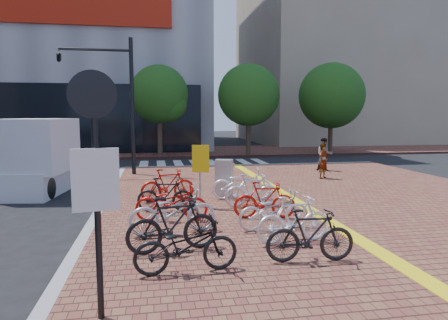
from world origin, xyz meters
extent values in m
plane|color=black|center=(0.00, 0.00, 0.00)|extent=(120.00, 120.00, 0.00)
cube|color=gray|center=(3.00, 12.00, 0.08)|extent=(14.00, 0.25, 0.15)
cube|color=brown|center=(0.00, 21.00, 0.07)|extent=(70.00, 8.00, 0.15)
cube|color=gray|center=(18.00, 32.00, 9.00)|extent=(20.00, 18.00, 18.00)
cube|color=silver|center=(-3.00, 14.00, 0.01)|extent=(0.50, 4.00, 0.01)
cube|color=silver|center=(-2.00, 14.00, 0.01)|extent=(0.50, 4.00, 0.01)
cube|color=silver|center=(-1.00, 14.00, 0.01)|extent=(0.50, 4.00, 0.01)
cube|color=silver|center=(0.00, 14.00, 0.01)|extent=(0.50, 4.00, 0.01)
cube|color=silver|center=(1.00, 14.00, 0.01)|extent=(0.50, 4.00, 0.01)
cube|color=silver|center=(2.00, 14.00, 0.01)|extent=(0.50, 4.00, 0.01)
cube|color=silver|center=(3.00, 14.00, 0.01)|extent=(0.50, 4.00, 0.01)
cube|color=silver|center=(4.00, 14.00, 0.01)|extent=(0.50, 4.00, 0.01)
cylinder|color=#38281E|center=(-2.00, 17.50, 1.45)|extent=(0.32, 0.32, 2.60)
sphere|color=#194714|center=(-2.00, 17.50, 4.20)|extent=(3.80, 3.80, 3.80)
sphere|color=#194714|center=(-1.40, 17.20, 3.60)|extent=(2.40, 2.40, 2.40)
cylinder|color=#38281E|center=(4.00, 17.50, 1.45)|extent=(0.32, 0.32, 2.60)
sphere|color=#194714|center=(4.00, 17.50, 4.20)|extent=(4.20, 4.20, 4.20)
sphere|color=#194714|center=(4.60, 17.20, 3.60)|extent=(2.40, 2.40, 2.40)
cylinder|color=#38281E|center=(10.00, 17.50, 1.45)|extent=(0.32, 0.32, 2.60)
sphere|color=#194714|center=(10.00, 17.50, 4.20)|extent=(4.60, 4.60, 4.60)
sphere|color=#194714|center=(10.60, 17.20, 3.60)|extent=(2.40, 2.40, 2.40)
imported|color=black|center=(-1.88, -2.48, 0.63)|extent=(1.86, 0.78, 0.95)
imported|color=black|center=(-2.06, -1.37, 0.71)|extent=(1.94, 0.87, 1.13)
imported|color=silver|center=(-2.00, -0.16, 0.68)|extent=(2.09, 0.99, 1.06)
imported|color=red|center=(-1.98, 0.97, 0.64)|extent=(1.93, 0.90, 0.98)
imported|color=black|center=(-2.10, 1.98, 0.64)|extent=(1.68, 0.77, 0.98)
imported|color=#B8180D|center=(-1.99, 3.38, 0.67)|extent=(1.79, 0.82, 1.04)
imported|color=black|center=(0.43, -2.36, 0.65)|extent=(1.71, 0.61, 1.01)
imported|color=white|center=(0.50, -1.28, 0.66)|extent=(1.76, 0.72, 1.03)
imported|color=silver|center=(0.39, -0.23, 0.62)|extent=(1.84, 0.80, 0.94)
imported|color=#B0170C|center=(0.45, 0.81, 0.64)|extent=(1.69, 0.69, 0.98)
imported|color=silver|center=(0.45, 2.17, 0.65)|extent=(1.67, 0.55, 0.99)
imported|color=white|center=(0.38, 3.23, 0.66)|extent=(2.02, 0.96, 1.02)
imported|color=gray|center=(4.74, 6.77, 0.90)|extent=(0.65, 0.61, 1.49)
imported|color=#484D5C|center=(5.78, 9.02, 0.95)|extent=(0.92, 0.81, 1.60)
cube|color=#B1B1B6|center=(-0.11, 3.82, 0.77)|extent=(0.67, 0.57, 1.24)
cylinder|color=#B7B7BC|center=(-1.07, 2.40, 1.05)|extent=(0.08, 0.08, 1.80)
cube|color=yellow|center=(-1.07, 2.35, 1.60)|extent=(0.50, 0.16, 0.80)
cylinder|color=black|center=(-3.15, -3.84, 1.78)|extent=(0.10, 0.10, 3.26)
cylinder|color=black|center=(-3.15, -3.91, 3.14)|extent=(0.61, 0.14, 0.61)
cube|color=silver|center=(-3.15, -3.91, 2.05)|extent=(0.60, 0.14, 0.81)
cylinder|color=black|center=(-3.33, 9.50, 3.22)|extent=(0.18, 0.18, 6.14)
cylinder|color=black|center=(-4.86, 9.50, 5.72)|extent=(3.07, 0.12, 0.12)
imported|color=black|center=(-6.40, 9.50, 5.42)|extent=(0.27, 1.27, 0.51)
cube|color=silver|center=(-6.64, 6.89, 0.47)|extent=(2.62, 4.96, 0.95)
cube|color=silver|center=(-6.45, 8.24, 1.63)|extent=(2.25, 2.25, 1.37)
cube|color=silver|center=(-6.75, 6.05, 1.79)|extent=(2.48, 3.20, 1.89)
cylinder|color=black|center=(-7.30, 8.67, 0.37)|extent=(0.33, 0.76, 0.74)
cylinder|color=black|center=(-5.52, 8.43, 0.37)|extent=(0.33, 0.76, 0.74)
cylinder|color=black|center=(-5.98, 5.10, 0.37)|extent=(0.33, 0.76, 0.74)
camera|label=1|loc=(-2.40, -9.17, 2.89)|focal=32.00mm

